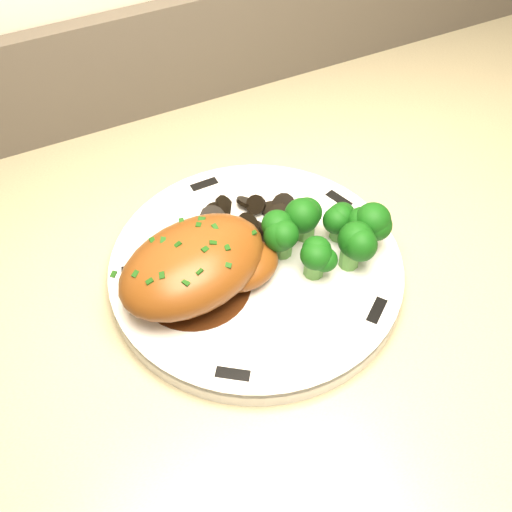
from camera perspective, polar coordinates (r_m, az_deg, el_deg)
name	(u,v)px	position (r m, az deg, el deg)	size (l,w,h in m)	color
counter	(489,408)	(1.09, 20.03, -12.62)	(2.21, 0.73, 1.07)	#502F24
plate	(256,270)	(0.56, 0.00, -1.23)	(0.25, 0.25, 0.02)	silver
rim_accent_0	(204,184)	(0.62, -4.62, 6.35)	(0.03, 0.01, 0.00)	black
rim_accent_1	(127,278)	(0.55, -11.37, -1.97)	(0.03, 0.01, 0.00)	black
rim_accent_2	(233,374)	(0.49, -2.08, -10.45)	(0.03, 0.01, 0.00)	black
rim_accent_3	(377,311)	(0.53, 10.69, -4.79)	(0.03, 0.01, 0.00)	black
rim_accent_4	(339,200)	(0.61, 7.38, 5.00)	(0.03, 0.01, 0.00)	black
gravy_pool	(195,285)	(0.54, -5.44, -2.54)	(0.09, 0.09, 0.00)	#351809
chicken_breast	(199,265)	(0.52, -5.09, -0.84)	(0.15, 0.12, 0.05)	brown
mushroom_pile	(263,219)	(0.58, 0.64, 3.32)	(0.09, 0.07, 0.02)	black
broccoli_florets	(327,234)	(0.54, 6.33, 1.97)	(0.09, 0.07, 0.04)	#52913D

